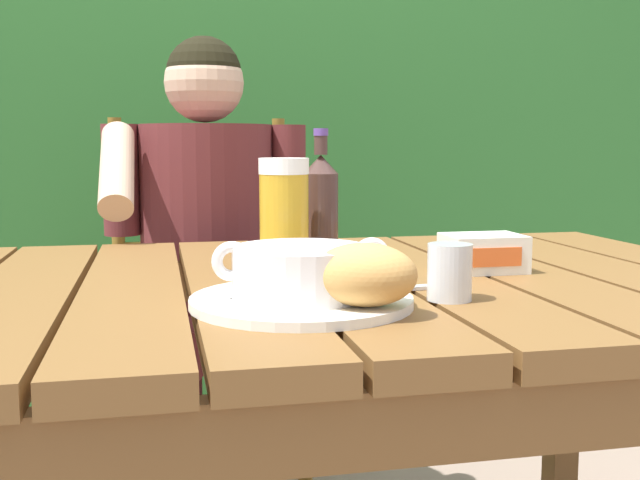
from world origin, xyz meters
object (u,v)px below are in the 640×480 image
beer_bottle (318,208)px  butter_tub (483,253)px  person_eating (207,246)px  beer_glass (284,216)px  table_knife (389,289)px  serving_plate (301,301)px  water_glass_small (450,272)px  chair_near_diner (205,314)px  soup_bowl (301,270)px  bread_roll (364,275)px

beer_bottle → butter_tub: (0.25, -0.11, -0.07)m
butter_tub → person_eating: bearing=119.3°
beer_glass → table_knife: beer_glass is taller
serving_plate → butter_tub: size_ratio=2.31×
butter_tub → table_knife: (-0.20, -0.13, -0.03)m
butter_tub → table_knife: bearing=-146.8°
butter_tub → beer_bottle: bearing=155.7°
water_glass_small → table_knife: 0.10m
serving_plate → table_knife: serving_plate is taller
chair_near_diner → serving_plate: size_ratio=3.63×
person_eating → soup_bowl: size_ratio=5.40×
water_glass_small → person_eating: bearing=105.8°
soup_bowl → bread_roll: bread_roll is taller
person_eating → beer_bottle: (0.15, -0.59, 0.14)m
water_glass_small → table_knife: water_glass_small is taller
serving_plate → table_knife: bearing=25.5°
water_glass_small → table_knife: size_ratio=0.44×
beer_glass → butter_tub: bearing=-7.5°
bread_roll → water_glass_small: bread_roll is taller
chair_near_diner → water_glass_small: (0.25, -1.10, 0.29)m
chair_near_diner → serving_plate: bearing=-87.0°
bread_roll → chair_near_diner: bearing=95.8°
beer_glass → water_glass_small: (0.18, -0.24, -0.05)m
soup_bowl → serving_plate: bearing=0.0°
beer_glass → table_knife: size_ratio=1.08×
serving_plate → soup_bowl: size_ratio=1.26×
beer_bottle → table_knife: beer_bottle is taller
beer_bottle → water_glass_small: 0.34m
bread_roll → beer_glass: beer_glass is taller
bread_roll → serving_plate: bearing=130.6°
soup_bowl → water_glass_small: 0.20m
bread_roll → butter_tub: size_ratio=1.25×
person_eating → chair_near_diner: bearing=89.2°
water_glass_small → table_knife: (-0.06, 0.07, -0.03)m
beer_glass → beer_bottle: size_ratio=0.80×
person_eating → beer_bottle: 0.62m
water_glass_small → serving_plate: bearing=177.9°
beer_bottle → beer_glass: bearing=-135.0°
table_knife → bread_roll: bearing=-118.3°
beer_glass → table_knife: 0.22m
bread_roll → beer_bottle: 0.38m
serving_plate → beer_glass: size_ratio=1.56×
chair_near_diner → beer_bottle: chair_near_diner is taller
serving_plate → beer_glass: beer_glass is taller
bread_roll → water_glass_small: size_ratio=2.06×
butter_tub → water_glass_small: bearing=-124.4°
beer_bottle → chair_near_diner: bearing=100.3°
soup_bowl → table_knife: 0.16m
serving_plate → butter_tub: 0.39m
water_glass_small → butter_tub: bearing=55.6°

